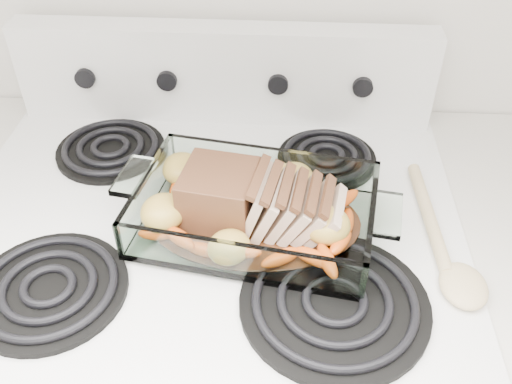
{
  "coord_description": "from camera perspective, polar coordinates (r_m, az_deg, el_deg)",
  "views": [
    {
      "loc": [
        0.12,
        1.01,
        1.53
      ],
      "look_at": [
        0.08,
        1.65,
        0.99
      ],
      "focal_mm": 40.0,
      "sensor_mm": 36.0,
      "label": 1
    }
  ],
  "objects": [
    {
      "name": "electric_range",
      "position": [
        1.23,
        -3.76,
        -18.24
      ],
      "size": [
        0.78,
        0.7,
        1.12
      ],
      "color": "white",
      "rests_on": "ground"
    },
    {
      "name": "baking_dish",
      "position": [
        0.84,
        -0.09,
        -2.43
      ],
      "size": [
        0.34,
        0.22,
        0.07
      ],
      "rotation": [
        0.0,
        0.0,
        -0.16
      ],
      "color": "silver",
      "rests_on": "electric_range"
    },
    {
      "name": "pork_roast",
      "position": [
        0.82,
        -1.06,
        -0.89
      ],
      "size": [
        0.23,
        0.1,
        0.08
      ],
      "rotation": [
        0.0,
        0.0,
        -0.24
      ],
      "color": "brown",
      "rests_on": "baking_dish"
    },
    {
      "name": "roast_vegetables",
      "position": [
        0.86,
        -0.2,
        -0.14
      ],
      "size": [
        0.38,
        0.21,
        0.05
      ],
      "rotation": [
        0.0,
        0.0,
        -0.3
      ],
      "color": "#D6450E",
      "rests_on": "baking_dish"
    },
    {
      "name": "wooden_spoon",
      "position": [
        0.86,
        18.58,
        -5.8
      ],
      "size": [
        0.07,
        0.3,
        0.02
      ],
      "rotation": [
        0.0,
        0.0,
        0.05
      ],
      "color": "#DABB87",
      "rests_on": "electric_range"
    }
  ]
}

